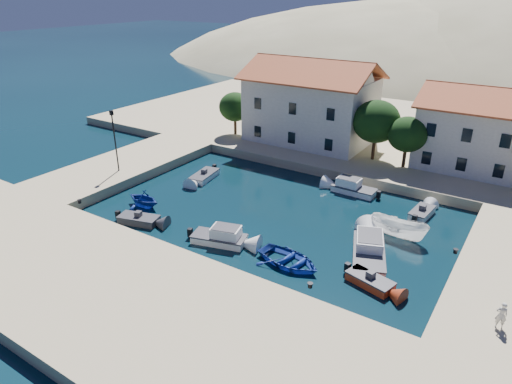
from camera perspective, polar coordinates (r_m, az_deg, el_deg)
ground at (r=32.80m, az=-6.69°, el=-9.38°), size 400.00×400.00×0.00m
quay_south at (r=29.09m, az=-14.46°, el=-13.80°), size 52.00×12.00×1.00m
quay_west at (r=51.16m, az=-16.13°, el=3.10°), size 8.00×20.00×1.00m
quay_north at (r=63.28m, az=17.33°, el=6.93°), size 80.00×36.00×1.00m
building_left at (r=55.60m, az=6.89°, el=11.38°), size 14.70×9.45×9.70m
building_mid at (r=51.63m, az=25.63°, el=7.39°), size 10.50×8.40×8.30m
trees at (r=49.83m, az=16.41°, el=7.79°), size 37.30×5.30×6.45m
lamppost at (r=47.53m, az=-17.30°, el=6.81°), size 0.35×0.25×6.22m
bollards at (r=33.43m, az=1.19°, el=-6.18°), size 29.36×9.56×0.30m
motorboat_grey_sw at (r=39.50m, az=-14.43°, el=-3.37°), size 3.67×2.37×1.25m
cabin_cruiser_south at (r=35.44m, az=-4.63°, el=-5.63°), size 4.52×2.84×1.60m
rowboat_south at (r=33.06m, az=4.11°, el=-8.96°), size 5.30×4.12×1.01m
motorboat_red_se at (r=31.64m, az=14.06°, el=-10.76°), size 3.41×2.16×1.25m
cabin_cruiser_east at (r=34.47m, az=13.93°, el=-7.26°), size 4.10×6.01×1.60m
boat_east at (r=37.98m, az=17.26°, el=-5.40°), size 4.78×2.05×1.81m
motorboat_white_ne at (r=41.90m, az=20.01°, el=-2.47°), size 1.69×3.15×1.25m
rowboat_west at (r=42.54m, az=-13.78°, el=-1.69°), size 3.41×2.95×1.78m
motorboat_white_west at (r=47.40m, az=-6.47°, el=1.99°), size 2.29×3.99×1.25m
cabin_cruiser_north at (r=44.70m, az=12.15°, el=0.44°), size 4.21×1.84×1.60m
pedestrian at (r=28.84m, az=28.33°, el=-13.38°), size 0.69×0.55×1.65m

